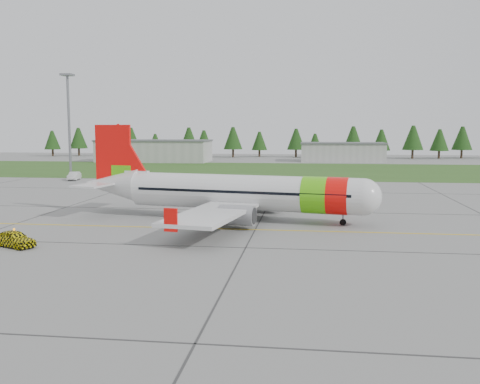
# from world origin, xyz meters

# --- Properties ---
(ground) EXTENTS (320.00, 320.00, 0.00)m
(ground) POSITION_xyz_m (0.00, 0.00, 0.00)
(ground) COLOR gray
(ground) RESTS_ON ground
(aircraft) EXTENTS (33.63, 31.40, 10.25)m
(aircraft) POSITION_xyz_m (7.37, 13.58, 2.96)
(aircraft) COLOR silver
(aircraft) RESTS_ON ground
(follow_me_car) EXTENTS (1.95, 2.08, 4.10)m
(follow_me_car) POSITION_xyz_m (-9.20, -2.10, 2.05)
(follow_me_car) COLOR yellow
(follow_me_car) RESTS_ON ground
(service_van) EXTENTS (1.93, 1.86, 4.78)m
(service_van) POSITION_xyz_m (-29.22, 53.35, 2.39)
(service_van) COLOR silver
(service_van) RESTS_ON ground
(grass_strip) EXTENTS (320.00, 50.00, 0.03)m
(grass_strip) POSITION_xyz_m (0.00, 82.00, 0.01)
(grass_strip) COLOR #30561E
(grass_strip) RESTS_ON ground
(taxi_guideline) EXTENTS (120.00, 0.25, 0.02)m
(taxi_guideline) POSITION_xyz_m (0.00, 8.00, 0.01)
(taxi_guideline) COLOR gold
(taxi_guideline) RESTS_ON ground
(hangar_west) EXTENTS (32.00, 14.00, 6.00)m
(hangar_west) POSITION_xyz_m (-30.00, 110.00, 3.00)
(hangar_west) COLOR #A8A8A3
(hangar_west) RESTS_ON ground
(hangar_east) EXTENTS (24.00, 12.00, 5.20)m
(hangar_east) POSITION_xyz_m (25.00, 118.00, 2.60)
(hangar_east) COLOR #A8A8A3
(hangar_east) RESTS_ON ground
(floodlight_mast) EXTENTS (0.50, 0.50, 20.00)m
(floodlight_mast) POSITION_xyz_m (-32.00, 58.00, 10.00)
(floodlight_mast) COLOR slate
(floodlight_mast) RESTS_ON ground
(treeline) EXTENTS (160.00, 8.00, 10.00)m
(treeline) POSITION_xyz_m (0.00, 138.00, 5.00)
(treeline) COLOR #1C3F14
(treeline) RESTS_ON ground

